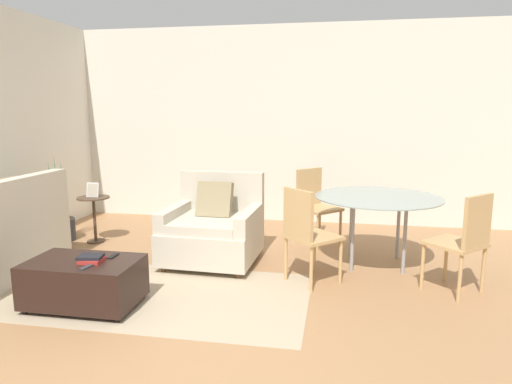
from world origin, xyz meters
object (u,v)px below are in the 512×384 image
Objects in this scene: dining_chair_far_left at (314,201)px; armchair at (213,230)px; book_stack at (91,259)px; picture_frame at (93,190)px; dining_chair_near_left at (306,230)px; side_table at (94,211)px; tv_remote_secondary at (113,256)px; dining_chair_near_right at (465,237)px; tv_remote_primary at (88,266)px; potted_plant at (60,221)px; dining_table at (378,202)px; ottoman at (84,281)px.

armchair is at bearing -139.27° from dining_chair_far_left.
book_stack is 1.20× the size of picture_frame.
book_stack is 1.86m from dining_chair_near_left.
side_table is (-0.96, 1.74, -0.03)m from book_stack.
book_stack is 0.23× the size of dining_chair_far_left.
tv_remote_secondary is 2.99m from dining_chair_near_right.
side_table reaches higher than tv_remote_secondary.
tv_remote_primary is at bearing -61.66° from side_table.
potted_plant reaches higher than dining_table.
book_stack is 2.24m from potted_plant.
tv_remote_primary is at bearing -162.38° from dining_chair_near_right.
book_stack is at bearing -125.19° from tv_remote_secondary.
dining_chair_near_left is 1.36m from dining_chair_far_left.
side_table is (-0.87, 1.72, 0.18)m from ottoman.
potted_plant is at bearing -178.51° from side_table.
ottoman is 0.83× the size of potted_plant.
dining_chair_far_left is (3.09, 0.47, 0.27)m from potted_plant.
armchair is 1.28m from tv_remote_secondary.
side_table is 3.32m from dining_table.
armchair is 1.56m from tv_remote_primary.
tv_remote_secondary is at bearing -45.68° from potted_plant.
dining_table is at bearing 31.24° from tv_remote_secondary.
ottoman is 0.26m from tv_remote_primary.
dining_table is at bearing 35.22° from tv_remote_primary.
tv_remote_secondary is 0.15× the size of dining_chair_near_right.
side_table is (0.46, 0.01, 0.14)m from potted_plant.
armchair is at bearing 66.96° from tv_remote_primary.
potted_plant is 3.79m from dining_table.
tv_remote_primary is at bearing -46.60° from ottoman.
dining_chair_near_right and dining_chair_far_left have the same top height.
dining_chair_near_left is at bearing 23.48° from tv_remote_secondary.
dining_table is 1.42× the size of dining_chair_far_left.
dining_table is at bearing -3.26° from potted_plant.
ottoman is 1.59× the size of side_table.
side_table is at bearing -170.20° from dining_chair_far_left.
potted_plant is 1.19× the size of dining_chair_near_left.
book_stack is at bearing -116.23° from armchair.
ottoman is 3.23m from dining_chair_near_right.
dining_chair_near_left reaches higher than dining_table.
dining_chair_near_right is at bearing -12.81° from side_table.
dining_chair_far_left is (0.00, 1.36, 0.00)m from dining_chair_near_left.
tv_remote_secondary is at bearing -55.91° from picture_frame.
side_table is at bearing 118.34° from tv_remote_primary.
dining_table is at bearing -45.00° from dining_chair_far_left.
tv_remote_secondary is 1.93m from picture_frame.
tv_remote_primary is 2.82m from dining_chair_far_left.
side_table is (-1.00, 1.85, -0.01)m from tv_remote_primary.
tv_remote_primary is 2.11m from side_table.
dining_table is 0.97m from dining_chair_near_right.
ottoman is at bearing -63.06° from picture_frame.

